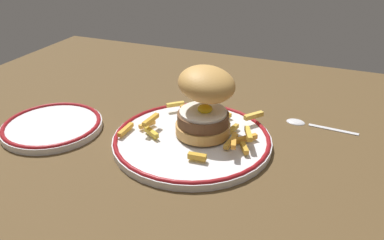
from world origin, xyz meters
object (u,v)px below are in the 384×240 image
object	(u,v)px
dinner_plate	(192,139)
burger	(205,100)
side_plate	(52,126)
spoon	(304,122)

from	to	relation	value
dinner_plate	burger	size ratio (longest dim) A/B	2.12
burger	side_plate	bearing A→B (deg)	-164.48
dinner_plate	side_plate	size ratio (longest dim) A/B	1.51
burger	dinner_plate	bearing A→B (deg)	-122.00
side_plate	burger	bearing A→B (deg)	15.52
dinner_plate	spoon	bearing A→B (deg)	40.73
burger	side_plate	xyz separation A→B (cm)	(-27.47, -7.63, -6.75)
burger	spoon	world-z (taller)	burger
dinner_plate	burger	xyz separation A→B (cm)	(1.47, 2.36, 6.75)
burger	side_plate	size ratio (longest dim) A/B	0.71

